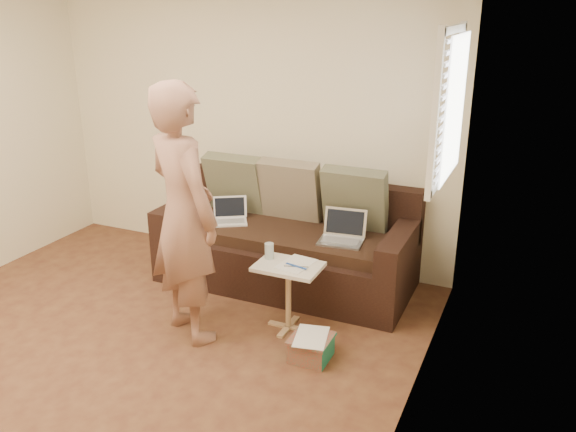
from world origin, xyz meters
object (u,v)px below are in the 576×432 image
(laptop_silver, at_px, (340,243))
(drinking_glass, at_px, (269,251))
(sofa, at_px, (286,238))
(side_table, at_px, (288,297))
(striped_box, at_px, (311,348))
(laptop_white, at_px, (230,223))
(person, at_px, (184,214))

(laptop_silver, xyz_separation_m, drinking_glass, (-0.38, -0.54, 0.07))
(sofa, distance_m, laptop_silver, 0.57)
(side_table, xyz_separation_m, striped_box, (0.31, -0.32, -0.18))
(laptop_white, distance_m, drinking_glass, 0.88)
(laptop_white, xyz_separation_m, striped_box, (1.16, -0.94, -0.43))
(sofa, relative_size, striped_box, 7.83)
(sofa, height_order, person, person)
(person, height_order, side_table, person)
(laptop_white, relative_size, side_table, 0.56)
(sofa, xyz_separation_m, person, (-0.31, -1.07, 0.52))
(sofa, relative_size, laptop_silver, 6.25)
(drinking_glass, distance_m, striped_box, 0.80)
(laptop_silver, relative_size, laptop_white, 1.19)
(laptop_silver, relative_size, person, 0.19)
(laptop_white, relative_size, drinking_glass, 2.48)
(laptop_silver, bearing_deg, side_table, -115.02)
(laptop_white, height_order, side_table, laptop_white)
(laptop_silver, height_order, striped_box, laptop_silver)
(sofa, distance_m, laptop_white, 0.52)
(sofa, xyz_separation_m, side_table, (0.35, -0.72, -0.16))
(laptop_silver, bearing_deg, drinking_glass, -131.60)
(sofa, bearing_deg, laptop_silver, -13.44)
(sofa, distance_m, drinking_glass, 0.71)
(drinking_glass, bearing_deg, striped_box, -36.58)
(laptop_silver, relative_size, drinking_glass, 2.93)
(drinking_glass, bearing_deg, side_table, -15.93)
(drinking_glass, relative_size, striped_box, 0.43)
(drinking_glass, bearing_deg, laptop_silver, 54.61)
(person, relative_size, drinking_glass, 15.80)
(side_table, relative_size, striped_box, 1.90)
(person, xyz_separation_m, side_table, (0.66, 0.35, -0.68))
(side_table, height_order, drinking_glass, drinking_glass)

